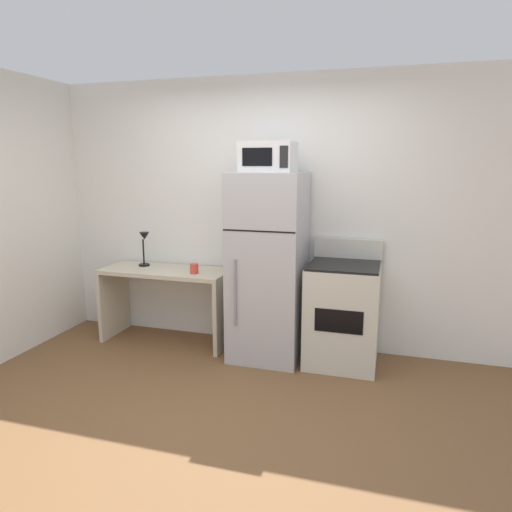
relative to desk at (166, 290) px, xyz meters
name	(u,v)px	position (x,y,z in m)	size (l,w,h in m)	color
ground_plane	(202,426)	(0.96, -1.37, -0.53)	(12.00, 12.00, 0.00)	brown
wall_back_white	(267,214)	(0.96, 0.33, 0.77)	(5.00, 0.10, 2.60)	white
desk	(166,290)	(0.00, 0.00, 0.00)	(1.28, 0.52, 0.75)	beige
desk_lamp	(144,243)	(-0.26, 0.06, 0.46)	(0.14, 0.12, 0.35)	black
coffee_mug	(194,269)	(0.35, -0.09, 0.26)	(0.08, 0.08, 0.10)	#D83F33
refrigerator	(268,267)	(1.08, -0.06, 0.32)	(0.64, 0.67, 1.71)	#B7B7BC
microwave	(268,157)	(1.08, -0.08, 1.31)	(0.46, 0.35, 0.26)	silver
oven_range	(343,313)	(1.76, -0.04, -0.07)	(0.63, 0.61, 1.10)	beige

